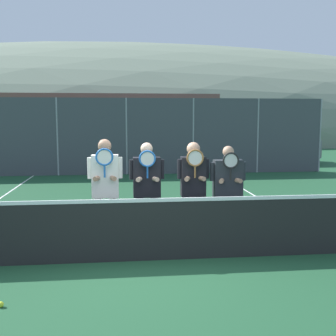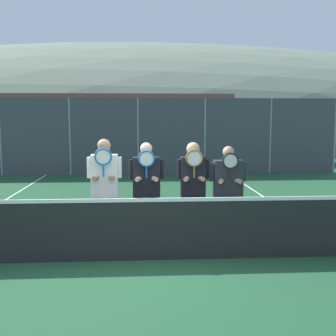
# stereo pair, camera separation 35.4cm
# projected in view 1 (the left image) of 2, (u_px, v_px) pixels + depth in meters

# --- Properties ---
(ground_plane) EXTENTS (120.00, 120.00, 0.00)m
(ground_plane) POSITION_uv_depth(u_px,v_px,m) (136.00, 261.00, 6.48)
(ground_plane) COLOR #1E4C2D
(hill_distant) EXTENTS (111.69, 62.05, 21.72)m
(hill_distant) POSITION_uv_depth(u_px,v_px,m) (123.00, 133.00, 57.14)
(hill_distant) COLOR slate
(hill_distant) RESTS_ON ground_plane
(clubhouse_building) EXTENTS (12.62, 5.50, 3.45)m
(clubhouse_building) POSITION_uv_depth(u_px,v_px,m) (106.00, 124.00, 25.31)
(clubhouse_building) COLOR beige
(clubhouse_building) RESTS_ON ground_plane
(fence_back) EXTENTS (15.55, 0.06, 2.92)m
(fence_back) POSITION_uv_depth(u_px,v_px,m) (127.00, 136.00, 16.03)
(fence_back) COLOR gray
(fence_back) RESTS_ON ground_plane
(tennis_net) EXTENTS (9.43, 0.09, 1.08)m
(tennis_net) POSITION_uv_depth(u_px,v_px,m) (136.00, 229.00, 6.42)
(tennis_net) COLOR gray
(tennis_net) RESTS_ON ground_plane
(court_line_right_sideline) EXTENTS (0.05, 16.00, 0.01)m
(court_line_right_sideline) POSITION_uv_depth(u_px,v_px,m) (282.00, 212.00, 9.82)
(court_line_right_sideline) COLOR white
(court_line_right_sideline) RESTS_ON ground_plane
(player_leftmost) EXTENTS (0.57, 0.34, 1.85)m
(player_leftmost) POSITION_uv_depth(u_px,v_px,m) (105.00, 185.00, 6.92)
(player_leftmost) COLOR white
(player_leftmost) RESTS_ON ground_plane
(player_center_left) EXTENTS (0.60, 0.34, 1.78)m
(player_center_left) POSITION_uv_depth(u_px,v_px,m) (147.00, 185.00, 7.14)
(player_center_left) COLOR black
(player_center_left) RESTS_ON ground_plane
(player_center_right) EXTENTS (0.55, 0.34, 1.78)m
(player_center_right) POSITION_uv_depth(u_px,v_px,m) (193.00, 184.00, 7.18)
(player_center_right) COLOR #232838
(player_center_right) RESTS_ON ground_plane
(player_rightmost) EXTENTS (0.63, 0.34, 1.71)m
(player_rightmost) POSITION_uv_depth(u_px,v_px,m) (228.00, 187.00, 7.24)
(player_rightmost) COLOR #232838
(player_rightmost) RESTS_ON ground_plane
(car_far_left) EXTENTS (4.74, 1.97, 1.68)m
(car_far_left) POSITION_uv_depth(u_px,v_px,m) (36.00, 147.00, 18.57)
(car_far_left) COLOR maroon
(car_far_left) RESTS_ON ground_plane
(car_left_of_center) EXTENTS (4.74, 2.07, 1.72)m
(car_left_of_center) POSITION_uv_depth(u_px,v_px,m) (162.00, 146.00, 19.22)
(car_left_of_center) COLOR #B2B7BC
(car_left_of_center) RESTS_ON ground_plane
(car_center) EXTENTS (4.09, 2.07, 1.79)m
(car_center) POSITION_uv_depth(u_px,v_px,m) (272.00, 144.00, 20.05)
(car_center) COLOR slate
(car_center) RESTS_ON ground_plane
(tennis_ball_on_court) EXTENTS (0.07, 0.07, 0.07)m
(tennis_ball_on_court) POSITION_uv_depth(u_px,v_px,m) (1.00, 304.00, 4.90)
(tennis_ball_on_court) COLOR #CCDB33
(tennis_ball_on_court) RESTS_ON ground_plane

